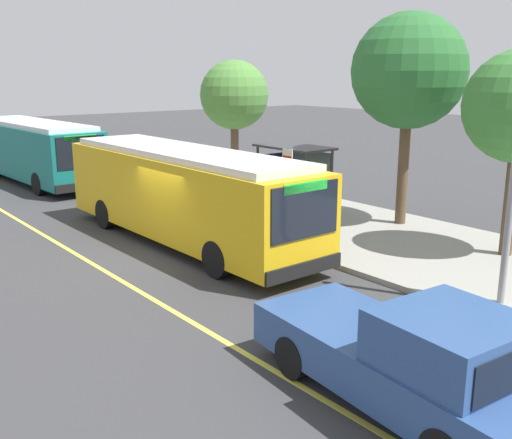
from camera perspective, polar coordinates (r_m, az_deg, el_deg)
The scene contains 12 objects.
ground_plane at distance 17.69m, azimuth -8.21°, elevation -3.30°, with size 120.00×120.00×0.00m, color #38383A.
sidewalk_curb at distance 21.21m, azimuth 5.84°, elevation -0.12°, with size 44.00×6.40×0.15m, color gray.
lane_stripe_center at distance 16.74m, azimuth -14.72°, elevation -4.61°, with size 36.00×0.14×0.01m, color #E0D64C.
transit_bus_main at distance 18.45m, azimuth -6.94°, elevation 2.64°, with size 10.89×2.69×2.95m.
transit_bus_second at distance 30.80m, azimuth -20.56°, elevation 6.37°, with size 10.65×2.99×2.95m.
pickup_truck at distance 9.75m, azimuth 14.78°, elevation -12.99°, with size 5.55×2.46×1.85m.
bus_shelter at distance 22.02m, azimuth 3.65°, elevation 5.34°, with size 2.90×1.60×2.48m.
waiting_bench at distance 21.80m, azimuth 4.07°, elevation 1.81°, with size 1.60×0.48×0.95m.
route_sign_post at distance 18.39m, azimuth 3.05°, elevation 3.76°, with size 0.44×0.08×2.80m.
pedestrian_commuter at distance 21.42m, azimuth -3.46°, elevation 2.92°, with size 0.24×0.40×1.69m.
street_tree_near_shelter at distance 20.47m, azimuth 14.52°, elevation 13.61°, with size 3.77×3.77×7.00m.
street_tree_upstreet at distance 26.67m, azimuth -2.11°, elevation 11.84°, with size 3.03×3.03×5.63m.
Camera 1 is at (14.62, -8.49, 5.19)m, focal length 41.51 mm.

